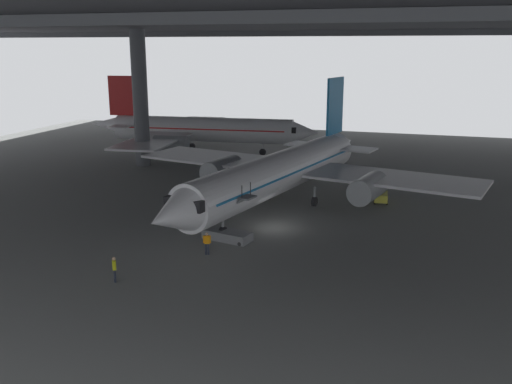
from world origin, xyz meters
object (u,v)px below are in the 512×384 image
object	(u,v)px
airplane_main	(281,171)
crew_worker_by_stairs	(207,242)
crew_worker_near_nose	(114,268)
boarding_stairs	(228,231)
baggage_tug	(381,197)
airplane_distant	(199,129)

from	to	relation	value
airplane_main	crew_worker_by_stairs	size ratio (longest dim) A/B	21.35
airplane_main	crew_worker_near_nose	distance (m)	20.05
boarding_stairs	crew_worker_near_nose	world-z (taller)	boarding_stairs
crew_worker_near_nose	baggage_tug	world-z (taller)	crew_worker_near_nose
airplane_main	boarding_stairs	xyz separation A→B (m)	(-1.62, -9.63, -2.65)
boarding_stairs	airplane_distant	size ratio (longest dim) A/B	0.14
airplane_main	boarding_stairs	size ratio (longest dim) A/B	7.62
boarding_stairs	crew_worker_near_nose	bearing A→B (deg)	-113.06
crew_worker_by_stairs	baggage_tug	world-z (taller)	crew_worker_by_stairs
airplane_main	crew_worker_by_stairs	world-z (taller)	airplane_main
crew_worker_by_stairs	baggage_tug	xyz separation A→B (m)	(10.42, 17.53, -0.40)
airplane_main	crew_worker_by_stairs	xyz separation A→B (m)	(-1.95, -12.99, -2.45)
crew_worker_near_nose	airplane_distant	distance (m)	43.80
airplane_main	baggage_tug	bearing A→B (deg)	28.16
boarding_stairs	crew_worker_by_stairs	size ratio (longest dim) A/B	2.80
baggage_tug	airplane_main	bearing A→B (deg)	-151.84
airplane_distant	baggage_tug	bearing A→B (deg)	-35.27
crew_worker_near_nose	baggage_tug	distance (m)	27.52
boarding_stairs	crew_worker_by_stairs	distance (m)	3.38
airplane_main	airplane_distant	world-z (taller)	airplane_main
crew_worker_near_nose	crew_worker_by_stairs	xyz separation A→B (m)	(3.70, 6.10, -0.01)
boarding_stairs	crew_worker_by_stairs	world-z (taller)	boarding_stairs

